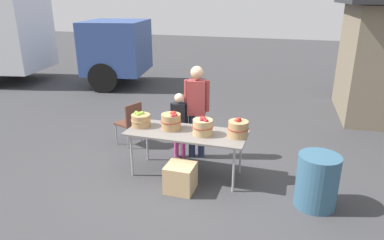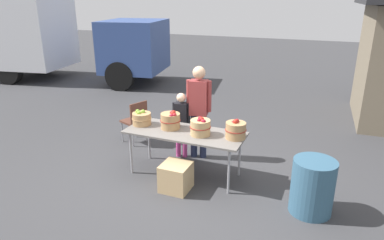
{
  "view_description": "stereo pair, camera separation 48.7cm",
  "coord_description": "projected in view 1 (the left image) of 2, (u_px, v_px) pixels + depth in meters",
  "views": [
    {
      "loc": [
        1.6,
        -4.84,
        2.78
      ],
      "look_at": [
        0.0,
        0.3,
        0.85
      ],
      "focal_mm": 32.47,
      "sensor_mm": 36.0,
      "label": 1
    },
    {
      "loc": [
        2.06,
        -4.67,
        2.78
      ],
      "look_at": [
        0.0,
        0.3,
        0.85
      ],
      "focal_mm": 32.47,
      "sensor_mm": 36.0,
      "label": 2
    }
  ],
  "objects": [
    {
      "name": "folding_chair",
      "position": [
        130.0,
        120.0,
        6.71
      ],
      "size": [
        0.52,
        0.52,
        0.86
      ],
      "rotation": [
        0.0,
        0.0,
        4.35
      ],
      "color": "brown",
      "rests_on": "ground"
    },
    {
      "name": "child_customer",
      "position": [
        179.0,
        120.0,
        6.12
      ],
      "size": [
        0.31,
        0.2,
        1.2
      ],
      "rotation": [
        0.0,
        0.0,
        3.34
      ],
      "color": "#CC3F8C",
      "rests_on": "ground"
    },
    {
      "name": "market_table",
      "position": [
        186.0,
        135.0,
        5.5
      ],
      "size": [
        1.9,
        0.76,
        0.75
      ],
      "color": "slate",
      "rests_on": "ground"
    },
    {
      "name": "apple_basket_red_1",
      "position": [
        203.0,
        127.0,
        5.34
      ],
      "size": [
        0.33,
        0.33,
        0.3
      ],
      "color": "tan",
      "rests_on": "market_table"
    },
    {
      "name": "apple_basket_red_0",
      "position": [
        171.0,
        121.0,
        5.56
      ],
      "size": [
        0.33,
        0.33,
        0.3
      ],
      "color": "#A87F51",
      "rests_on": "market_table"
    },
    {
      "name": "ground_plane",
      "position": [
        187.0,
        174.0,
        5.74
      ],
      "size": [
        40.0,
        40.0,
        0.0
      ],
      "primitive_type": "plane",
      "color": "#38383A"
    },
    {
      "name": "trash_barrel",
      "position": [
        317.0,
        181.0,
        4.77
      ],
      "size": [
        0.57,
        0.57,
        0.76
      ],
      "primitive_type": "cylinder",
      "color": "#335972",
      "rests_on": "ground"
    },
    {
      "name": "produce_crate",
      "position": [
        181.0,
        178.0,
        5.2
      ],
      "size": [
        0.42,
        0.42,
        0.42
      ],
      "primitive_type": "cube",
      "color": "tan",
      "rests_on": "ground"
    },
    {
      "name": "apple_basket_green_0",
      "position": [
        141.0,
        120.0,
        5.7
      ],
      "size": [
        0.33,
        0.33,
        0.25
      ],
      "color": "#A87F51",
      "rests_on": "market_table"
    },
    {
      "name": "vendor_adult",
      "position": [
        197.0,
        105.0,
        6.05
      ],
      "size": [
        0.44,
        0.27,
        1.67
      ],
      "rotation": [
        0.0,
        0.0,
        3.3
      ],
      "color": "#262D4C",
      "rests_on": "ground"
    },
    {
      "name": "apple_basket_red_2",
      "position": [
        238.0,
        128.0,
        5.27
      ],
      "size": [
        0.33,
        0.33,
        0.31
      ],
      "color": "#A87F51",
      "rests_on": "market_table"
    },
    {
      "name": "box_truck",
      "position": [
        10.0,
        37.0,
        11.39
      ],
      "size": [
        7.96,
        3.52,
        2.75
      ],
      "rotation": [
        0.0,
        0.0,
        0.18
      ],
      "color": "silver",
      "rests_on": "ground"
    }
  ]
}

